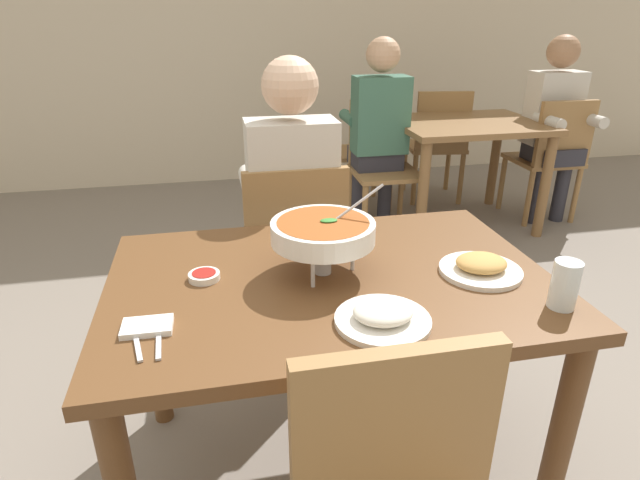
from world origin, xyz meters
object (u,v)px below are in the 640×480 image
chair_bg_right (438,140)px  dining_table_main (330,309)px  dining_table_far (466,141)px  patron_bg_middle (378,125)px  chair_bg_corner (370,143)px  chair_bg_middle (382,159)px  patron_bg_left (555,119)px  diner_main (291,196)px  rice_plate (383,316)px  sauce_dish (204,276)px  drink_glass (564,287)px  appetizer_plate (481,267)px  chair_bg_left (552,154)px  curry_bowl (323,232)px  chair_diner_main (293,250)px

chair_bg_right → dining_table_main: bearing=-119.9°
dining_table_far → patron_bg_middle: patron_bg_middle is taller
dining_table_far → chair_bg_corner: chair_bg_corner is taller
chair_bg_middle → patron_bg_left: 1.28m
diner_main → rice_plate: diner_main is taller
sauce_dish → rice_plate: bearing=-36.9°
sauce_dish → chair_bg_right: 3.09m
dining_table_main → drink_glass: drink_glass is taller
appetizer_plate → chair_bg_left: bearing=51.0°
chair_bg_middle → chair_bg_left: bearing=-5.3°
dining_table_main → sauce_dish: size_ratio=14.14×
curry_bowl → patron_bg_middle: 2.21m
curry_bowl → sauce_dish: 0.36m
rice_plate → chair_bg_left: (2.02, 2.24, -0.26)m
rice_plate → patron_bg_middle: 2.46m
diner_main → chair_bg_corner: diner_main is taller
diner_main → chair_bg_middle: size_ratio=1.46×
dining_table_main → rice_plate: 0.31m
chair_diner_main → chair_bg_middle: 1.61m
diner_main → dining_table_far: 1.94m
rice_plate → chair_bg_corner: bearing=73.7°
patron_bg_left → patron_bg_middle: size_ratio=1.00×
rice_plate → sauce_dish: (-0.43, 0.32, -0.01)m
chair_bg_left → diner_main: bearing=-149.7°
chair_diner_main → drink_glass: size_ratio=6.92×
rice_plate → patron_bg_middle: size_ratio=0.18×
diner_main → rice_plate: size_ratio=5.46×
chair_bg_middle → curry_bowl: bearing=-112.7°
appetizer_plate → drink_glass: bearing=-62.4°
chair_diner_main → appetizer_plate: bearing=-60.9°
chair_bg_left → patron_bg_left: patron_bg_left is taller
drink_glass → patron_bg_middle: bearing=83.9°
drink_glass → chair_bg_left: bearing=55.7°
sauce_dish → patron_bg_middle: 2.33m
dining_table_far → appetizer_plate: bearing=-115.5°
chair_diner_main → rice_plate: size_ratio=3.75×
sauce_dish → chair_bg_right: size_ratio=0.10×
chair_diner_main → chair_bg_left: (2.09, 1.25, 0.00)m
chair_bg_corner → patron_bg_middle: bearing=-101.1°
dining_table_main → chair_diner_main: size_ratio=1.41×
chair_diner_main → diner_main: 0.24m
drink_glass → patron_bg_middle: size_ratio=0.10×
dining_table_far → chair_bg_right: size_ratio=1.11×
dining_table_main → diner_main: 0.76m
chair_diner_main → patron_bg_left: 2.48m
dining_table_main → chair_bg_corner: (0.90, 2.56, -0.13)m
chair_bg_left → chair_bg_right: bearing=137.7°
appetizer_plate → chair_bg_middle: chair_bg_middle is taller
chair_bg_right → dining_table_far: bearing=-91.9°
curry_bowl → sauce_dish: (-0.34, 0.03, -0.12)m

